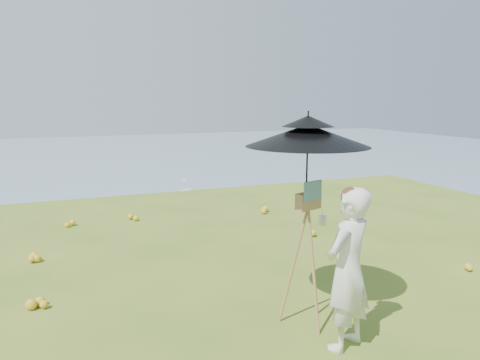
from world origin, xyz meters
name	(u,v)px	position (x,y,z in m)	size (l,w,h in m)	color
ground	(321,283)	(0.00, 0.00, 0.00)	(14.00, 14.00, 0.00)	#4C6E1F
shoreline_tier	(84,322)	(0.00, 75.00, -36.00)	(170.00, 28.00, 8.00)	#706B59
bay_water	(59,172)	(0.00, 240.00, -34.00)	(700.00, 700.00, 0.00)	slate
slope_trees	(102,300)	(0.00, 35.00, -15.00)	(110.00, 50.00, 6.00)	#174A16
harbor_town	(81,287)	(0.00, 75.00, -29.50)	(110.00, 22.00, 5.00)	silver
moored_boats	(25,208)	(-12.50, 161.00, -33.65)	(140.00, 140.00, 0.70)	silver
wildflowers	(312,273)	(0.00, 0.25, 0.06)	(10.00, 10.50, 0.12)	gold
painter	(348,269)	(-0.67, -1.53, 0.84)	(0.61, 0.40, 1.68)	silver
field_easel	(307,253)	(-0.79, -0.93, 0.82)	(0.63, 0.63, 1.65)	olive
sun_umbrella	(307,159)	(-0.80, -0.90, 1.87)	(1.34, 1.34, 1.03)	black
painter_cap	(351,192)	(-0.67, -1.53, 1.63)	(0.18, 0.22, 0.10)	#C16A6B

